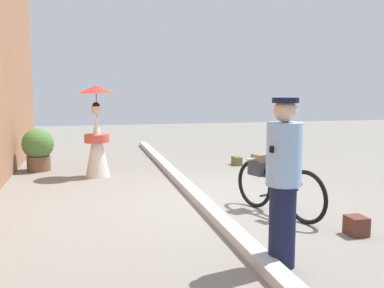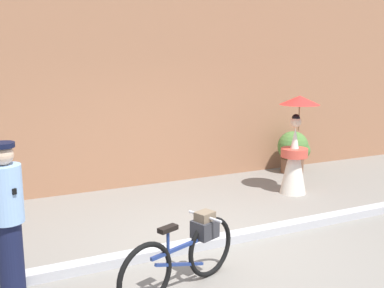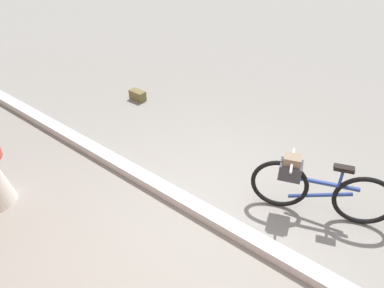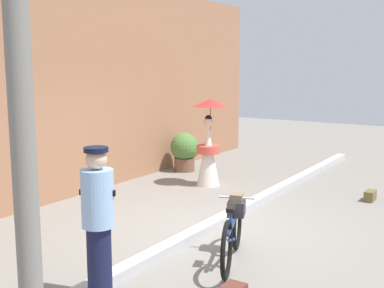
{
  "view_description": "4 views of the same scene",
  "coord_description": "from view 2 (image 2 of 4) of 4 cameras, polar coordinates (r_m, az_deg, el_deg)",
  "views": [
    {
      "loc": [
        -6.34,
        1.63,
        1.74
      ],
      "look_at": [
        0.06,
        0.1,
        0.9
      ],
      "focal_mm": 41.01,
      "sensor_mm": 36.0,
      "label": 1
    },
    {
      "loc": [
        -2.69,
        -5.04,
        2.52
      ],
      "look_at": [
        -0.04,
        0.57,
        1.29
      ],
      "focal_mm": 42.39,
      "sensor_mm": 36.0,
      "label": 2
    },
    {
      "loc": [
        -1.64,
        2.54,
        3.26
      ],
      "look_at": [
        0.25,
        0.16,
        1.15
      ],
      "focal_mm": 33.25,
      "sensor_mm": 36.0,
      "label": 3
    },
    {
      "loc": [
        -6.12,
        -3.69,
        2.47
      ],
      "look_at": [
        0.48,
        0.59,
        1.21
      ],
      "focal_mm": 45.92,
      "sensor_mm": 36.0,
      "label": 4
    }
  ],
  "objects": [
    {
      "name": "person_with_parasol",
      "position": [
        8.46,
        12.86,
        -0.36
      ],
      "size": [
        0.72,
        0.72,
        1.8
      ],
      "color": "silver",
      "rests_on": "ground_plane"
    },
    {
      "name": "potted_plant_by_door",
      "position": [
        10.01,
        12.7,
        -0.78
      ],
      "size": [
        0.68,
        0.66,
        0.91
      ],
      "color": "brown",
      "rests_on": "ground_plane"
    },
    {
      "name": "bicycle_near_officer",
      "position": [
        5.04,
        -0.81,
        -13.42
      ],
      "size": [
        1.59,
        0.69,
        0.8
      ],
      "color": "black",
      "rests_on": "ground_plane"
    },
    {
      "name": "building_wall",
      "position": [
        8.81,
        -7.55,
        8.18
      ],
      "size": [
        14.0,
        0.4,
        4.15
      ],
      "primitive_type": "cube",
      "color": "#9E6B4C",
      "rests_on": "ground_plane"
    },
    {
      "name": "person_officer",
      "position": [
        5.12,
        -22.19,
        -8.35
      ],
      "size": [
        0.34,
        0.36,
        1.65
      ],
      "color": "#141938",
      "rests_on": "ground_plane"
    },
    {
      "name": "ground_plane",
      "position": [
        6.24,
        2.63,
        -12.64
      ],
      "size": [
        30.0,
        30.0,
        0.0
      ],
      "primitive_type": "plane",
      "color": "gray"
    },
    {
      "name": "sidewalk_curb",
      "position": [
        6.22,
        2.64,
        -12.13
      ],
      "size": [
        14.0,
        0.2,
        0.12
      ],
      "primitive_type": "cube",
      "color": "#B2B2B7",
      "rests_on": "ground_plane"
    }
  ]
}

